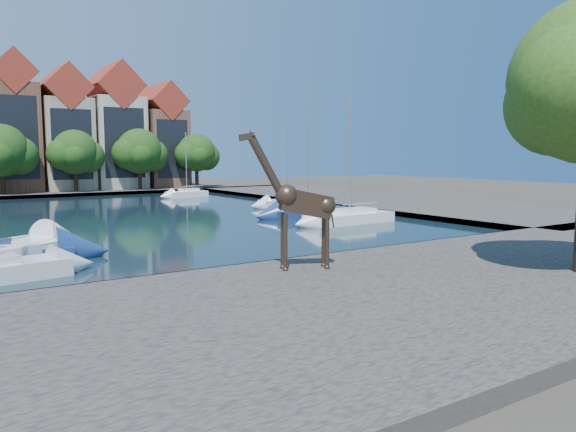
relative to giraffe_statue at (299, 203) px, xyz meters
name	(u,v)px	position (x,y,z in m)	size (l,w,h in m)	color
ground	(299,267)	(1.59, 2.28, -3.20)	(160.00, 160.00, 0.00)	#38332B
water_basin	(130,217)	(1.59, 26.28, -3.16)	(38.00, 50.00, 0.08)	black
near_quay	(412,293)	(1.59, -4.72, -2.95)	(50.00, 14.00, 0.50)	#534F48
far_quay	(50,192)	(1.59, 58.28, -2.95)	(60.00, 16.00, 0.50)	#534F48
right_quay	(364,200)	(26.59, 26.28, -2.95)	(14.00, 52.00, 0.50)	#534F48
townhouse_center	(12,127)	(-2.41, 58.26, 5.17)	(5.44, 9.18, 16.93)	brown
townhouse_east_inner	(64,133)	(3.59, 58.26, 4.54)	(5.94, 9.18, 15.79)	tan
townhouse_east_mid	(114,131)	(10.09, 58.27, 4.91)	(6.43, 9.18, 16.65)	beige
townhouse_east_end	(160,139)	(16.59, 58.26, 3.91)	(5.44, 9.18, 14.43)	brown
far_tree_mid_west	(2,152)	(-4.30, 52.77, 2.10)	(7.80, 6.00, 8.00)	#332114
far_tree_mid_east	(76,154)	(3.68, 52.77, 1.93)	(7.02, 5.40, 7.52)	#332114
far_tree_east	(140,153)	(11.69, 52.77, 2.04)	(7.54, 5.80, 7.84)	#332114
far_tree_far_east	(197,154)	(19.68, 52.77, 1.88)	(6.76, 5.20, 7.36)	#332114
giraffe_statue	(299,203)	(0.00, 0.00, 0.00)	(3.73, 1.68, 5.49)	#3C2B1E
sailboat_right_a	(349,215)	(13.59, 13.05, -2.56)	(7.05, 2.73, 9.37)	white
sailboat_right_b	(308,210)	(13.59, 18.25, -2.59)	(6.81, 2.53, 10.26)	navy
sailboat_right_c	(287,201)	(16.59, 25.77, -2.54)	(5.54, 2.09, 9.34)	silver
sailboat_right_d	(187,193)	(13.59, 42.46, -2.59)	(5.16, 2.58, 7.51)	white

